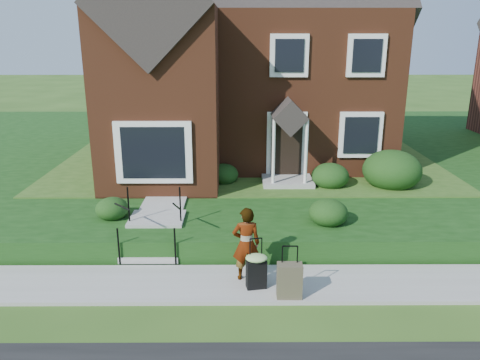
{
  "coord_description": "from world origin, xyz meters",
  "views": [
    {
      "loc": [
        -0.41,
        -9.0,
        5.14
      ],
      "look_at": [
        -0.35,
        2.0,
        1.78
      ],
      "focal_mm": 35.0,
      "sensor_mm": 36.0,
      "label": 1
    }
  ],
  "objects_px": {
    "suitcase_black": "(256,269)",
    "woman": "(246,244)",
    "front_steps": "(154,231)",
    "suitcase_olive": "(289,280)"
  },
  "relations": [
    {
      "from": "suitcase_black",
      "to": "woman",
      "type": "bearing_deg",
      "value": 107.76
    },
    {
      "from": "suitcase_black",
      "to": "suitcase_olive",
      "type": "relative_size",
      "value": 1.01
    },
    {
      "from": "woman",
      "to": "suitcase_olive",
      "type": "height_order",
      "value": "woman"
    },
    {
      "from": "woman",
      "to": "suitcase_black",
      "type": "relative_size",
      "value": 1.49
    },
    {
      "from": "woman",
      "to": "suitcase_black",
      "type": "xyz_separation_m",
      "value": [
        0.21,
        -0.39,
        -0.4
      ]
    },
    {
      "from": "front_steps",
      "to": "suitcase_black",
      "type": "bearing_deg",
      "value": -39.75
    },
    {
      "from": "front_steps",
      "to": "suitcase_olive",
      "type": "height_order",
      "value": "front_steps"
    },
    {
      "from": "suitcase_black",
      "to": "suitcase_olive",
      "type": "bearing_deg",
      "value": -40.14
    },
    {
      "from": "woman",
      "to": "suitcase_black",
      "type": "height_order",
      "value": "woman"
    },
    {
      "from": "front_steps",
      "to": "suitcase_olive",
      "type": "relative_size",
      "value": 1.84
    }
  ]
}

